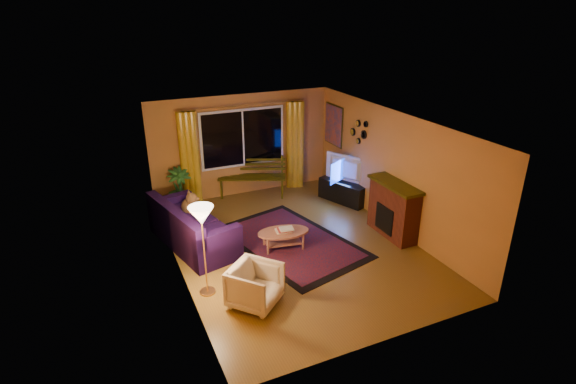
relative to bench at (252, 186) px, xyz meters
name	(u,v)px	position (x,y,z in m)	size (l,w,h in m)	color
floor	(294,246)	(-0.12, -2.72, -0.26)	(4.50, 6.00, 0.02)	brown
ceiling	(295,122)	(-0.12, -2.72, 2.26)	(4.50, 6.00, 0.02)	white
wall_back	(243,145)	(-0.12, 0.29, 1.00)	(4.50, 0.02, 2.50)	#C6823B
wall_left	(174,209)	(-2.38, -2.72, 1.00)	(0.02, 6.00, 2.50)	#C6823B
wall_right	(393,171)	(2.14, -2.72, 1.00)	(0.02, 6.00, 2.50)	#C6823B
window	(243,138)	(-0.12, 0.23, 1.20)	(2.00, 0.02, 1.30)	black
curtain_rod	(242,105)	(-0.12, 0.18, 2.00)	(0.03, 0.03, 3.20)	#BF8C3F
curtain_left	(189,159)	(-1.47, 0.16, 0.87)	(0.36, 0.36, 2.24)	gold
curtain_right	(295,145)	(1.23, 0.16, 0.87)	(0.36, 0.36, 2.24)	gold
bench	(252,186)	(0.00, 0.00, 0.00)	(1.65, 0.49, 0.50)	#332F05
potted_plant	(180,189)	(-1.80, -0.06, 0.25)	(0.56, 0.56, 1.00)	#235B1E
sofa	(193,224)	(-1.91, -1.84, 0.20)	(0.94, 2.20, 0.89)	#1C0A3A
dog	(189,203)	(-1.86, -1.34, 0.45)	(0.35, 0.48, 0.52)	olive
armchair	(255,284)	(-1.47, -4.15, 0.13)	(0.73, 0.68, 0.75)	beige
floor_lamp	(204,251)	(-2.10, -3.53, 0.55)	(0.26, 0.26, 1.59)	#BF8C3F
rug	(291,242)	(-0.12, -2.56, -0.24)	(1.91, 3.02, 0.02)	maroon
coffee_table	(283,240)	(-0.34, -2.70, -0.06)	(1.02, 1.02, 0.37)	#AB6753
tv_console	(343,192)	(1.88, -1.23, 0.01)	(0.41, 1.22, 0.51)	black
television	(344,169)	(1.88, -1.23, 0.58)	(1.11, 0.15, 0.64)	black
fireplace	(393,211)	(1.93, -3.12, 0.30)	(0.40, 1.20, 1.10)	maroon
mirror_cluster	(359,130)	(2.09, -1.42, 1.55)	(0.06, 0.60, 0.56)	black
painting	(334,125)	(2.10, -0.27, 1.40)	(0.04, 0.76, 0.96)	#D1470C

